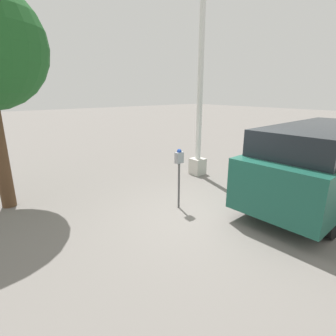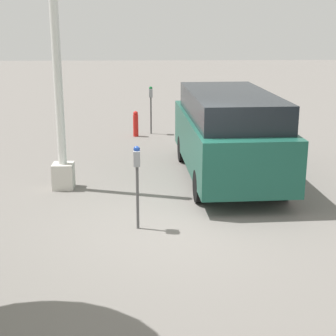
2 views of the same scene
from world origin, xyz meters
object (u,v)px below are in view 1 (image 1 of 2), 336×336
Objects in this scene: parked_van at (321,162)px; fire_hydrant at (308,149)px; parking_meter_near at (179,165)px; parking_meter_far at (327,133)px; lamp_post at (199,116)px.

parked_van is 5.12m from fire_hydrant.
fire_hydrant is at bearing 0.84° from parking_meter_near.
parked_van reaches higher than fire_hydrant.
parking_meter_far is at bearing -2.74° from parking_meter_near.
lamp_post is (-5.53, 1.93, 0.86)m from parking_meter_far.
lamp_post is at bearing 164.33° from fire_hydrant.
parking_meter_near is 3.51m from parked_van.
lamp_post is 7.04× the size of fire_hydrant.
parking_meter_far is (7.85, -0.29, 0.03)m from parking_meter_near.
parked_van is at bearing -35.10° from parking_meter_near.
parking_meter_far reaches higher than fire_hydrant.
parking_meter_near is at bearing 177.26° from parking_meter_far.
parking_meter_near is 0.26× the size of lamp_post.
parking_meter_near is at bearing -178.54° from fire_hydrant.
lamp_post reaches higher than parking_meter_near.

